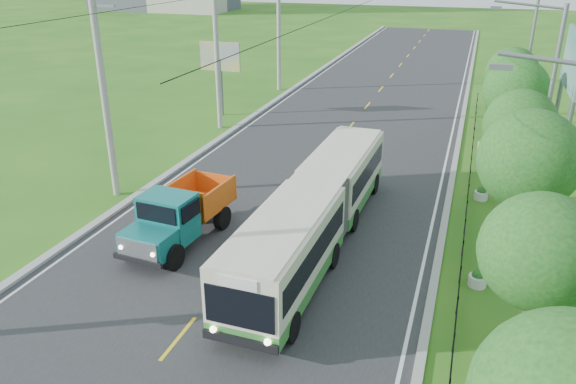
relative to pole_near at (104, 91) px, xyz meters
The scene contains 25 objects.
ground 13.24m from the pole_near, 47.45° to the right, with size 240.00×240.00×0.00m, color #276217.
road 14.67m from the pole_near, 53.09° to the left, with size 14.00×120.00×0.02m, color #28282B.
curb_left 12.14m from the pole_near, 84.48° to the left, with size 0.40×120.00×0.15m, color #9E9E99.
curb_right 19.60m from the pole_near, 35.52° to the left, with size 0.30×120.00×0.10m, color #9E9E99.
edge_line_left 12.22m from the pole_near, 81.66° to the left, with size 0.12×120.00×0.00m, color silver.
edge_line_right 19.21m from the pole_near, 36.41° to the left, with size 0.12×120.00×0.00m, color silver.
centre_dash 13.23m from the pole_near, 47.45° to the right, with size 0.12×2.20×0.00m, color yellow.
railing_right 17.68m from the pole_near, 17.09° to the left, with size 0.04×40.00×0.60m, color black.
pole_near is the anchor object (origin of this frame).
pole_mid 12.00m from the pole_near, 90.00° to the left, with size 3.51×0.32×10.00m.
pole_far 24.00m from the pole_near, 90.00° to the left, with size 3.51×0.32×10.00m.
tree_second 19.44m from the pole_near, 20.74° to the right, with size 3.18×3.26×5.30m.
tree_third 18.17m from the pole_near, ahead, with size 3.60×3.62×6.00m.
tree_fourth 18.89m from the pole_near, 15.84° to the left, with size 3.24×3.31×5.40m.
tree_fifth 21.31m from the pole_near, 31.59° to the left, with size 3.48×3.52×5.80m.
tree_back 24.98m from the pole_near, 43.41° to the left, with size 3.30×3.36×5.50m.
streetlight_mid 19.56m from the pole_near, 14.81° to the left, with size 3.02×0.20×9.07m.
streetlight_far 26.80m from the pole_near, 45.14° to the left, with size 3.02×0.20×9.07m.
planter_near 17.79m from the pole_near, 10.09° to the right, with size 0.64×0.64×0.67m.
planter_mid 18.23m from the pole_near, 16.52° to the left, with size 0.64×0.64×0.67m.
planter_far 21.83m from the pole_near, 37.63° to the left, with size 0.64×0.64×0.67m.
billboard_left 15.10m from the pole_near, 94.72° to the left, with size 3.00×0.20×5.20m.
billboard_right 23.32m from the pole_near, 28.14° to the left, with size 0.24×6.00×7.30m.
bus 11.34m from the pole_near, 10.57° to the right, with size 2.74×14.67×2.82m.
dump_truck 7.33m from the pole_near, 32.12° to the right, with size 2.60×5.79×2.37m.
Camera 1 is at (7.63, -12.24, 10.88)m, focal length 35.00 mm.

